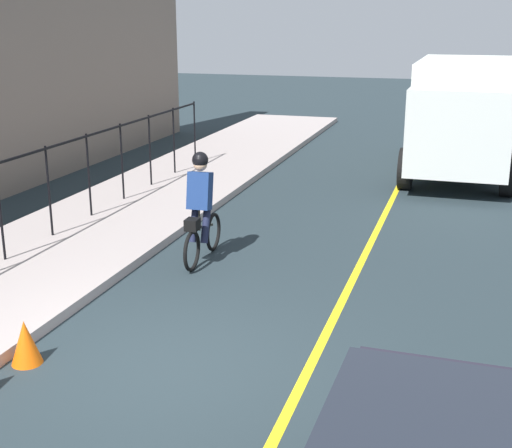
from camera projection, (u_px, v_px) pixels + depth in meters
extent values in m
plane|color=#222E33|center=(163.00, 369.00, 8.08)|extent=(80.00, 80.00, 0.00)
cube|color=yellow|center=(298.00, 390.00, 7.63)|extent=(36.00, 0.12, 0.01)
cylinder|color=black|center=(0.00, 211.00, 11.04)|extent=(0.04, 0.04, 1.60)
cylinder|color=black|center=(49.00, 191.00, 12.28)|extent=(0.04, 0.04, 1.60)
cylinder|color=black|center=(89.00, 175.00, 13.53)|extent=(0.04, 0.04, 1.60)
cylinder|color=black|center=(122.00, 162.00, 14.77)|extent=(0.04, 0.04, 1.60)
cylinder|color=black|center=(150.00, 150.00, 16.01)|extent=(0.04, 0.04, 1.60)
cylinder|color=black|center=(174.00, 141.00, 17.26)|extent=(0.04, 0.04, 1.60)
cylinder|color=black|center=(195.00, 132.00, 18.50)|extent=(0.04, 0.04, 1.60)
torus|color=black|center=(213.00, 232.00, 12.08)|extent=(0.66, 0.08, 0.66)
torus|color=black|center=(192.00, 251.00, 11.11)|extent=(0.66, 0.08, 0.66)
cube|color=black|center=(203.00, 226.00, 11.52)|extent=(0.93, 0.07, 0.24)
cylinder|color=black|center=(199.00, 220.00, 11.34)|extent=(0.03, 0.03, 0.35)
cube|color=navy|center=(200.00, 191.00, 11.25)|extent=(0.35, 0.37, 0.63)
sphere|color=tan|center=(200.00, 164.00, 11.18)|extent=(0.22, 0.22, 0.22)
sphere|color=black|center=(200.00, 160.00, 11.16)|extent=(0.26, 0.26, 0.26)
cylinder|color=#191E38|center=(194.00, 222.00, 11.41)|extent=(0.34, 0.13, 0.65)
cylinder|color=#191E38|center=(206.00, 223.00, 11.36)|extent=(0.34, 0.13, 0.65)
cube|color=black|center=(192.00, 224.00, 11.04)|extent=(0.25, 0.21, 0.18)
cube|color=silver|center=(464.00, 104.00, 18.70)|extent=(4.77, 2.43, 2.30)
cube|color=silver|center=(459.00, 131.00, 15.63)|extent=(1.83, 2.22, 1.90)
cylinder|color=black|center=(508.00, 175.00, 15.71)|extent=(0.96, 0.31, 0.96)
cylinder|color=black|center=(406.00, 169.00, 16.35)|extent=(0.96, 0.31, 0.96)
cylinder|color=black|center=(504.00, 143.00, 19.67)|extent=(0.96, 0.31, 0.96)
cylinder|color=black|center=(422.00, 139.00, 20.32)|extent=(0.96, 0.31, 0.96)
cone|color=#EB5B0B|center=(25.00, 342.00, 8.15)|extent=(0.36, 0.36, 0.53)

